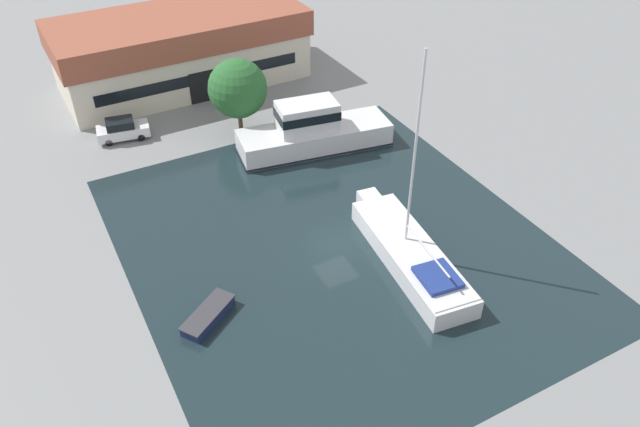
{
  "coord_description": "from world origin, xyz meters",
  "views": [
    {
      "loc": [
        -15.97,
        -27.48,
        26.7
      ],
      "look_at": [
        0.0,
        2.29,
        1.0
      ],
      "focal_mm": 35.0,
      "sensor_mm": 36.0,
      "label": 1
    }
  ],
  "objects_px": {
    "sailboat_moored": "(410,253)",
    "motor_cruiser": "(312,132)",
    "parked_car": "(122,129)",
    "quay_tree_near_building": "(238,88)",
    "small_dinghy": "(208,315)",
    "warehouse_building": "(181,49)"
  },
  "relations": [
    {
      "from": "motor_cruiser",
      "to": "parked_car",
      "type": "bearing_deg",
      "value": 64.94
    },
    {
      "from": "small_dinghy",
      "to": "quay_tree_near_building",
      "type": "bearing_deg",
      "value": -61.53
    },
    {
      "from": "warehouse_building",
      "to": "motor_cruiser",
      "type": "distance_m",
      "value": 17.86
    },
    {
      "from": "sailboat_moored",
      "to": "motor_cruiser",
      "type": "bearing_deg",
      "value": 92.63
    },
    {
      "from": "warehouse_building",
      "to": "small_dinghy",
      "type": "xyz_separation_m",
      "value": [
        -8.99,
        -31.04,
        -2.99
      ]
    },
    {
      "from": "sailboat_moored",
      "to": "motor_cruiser",
      "type": "relative_size",
      "value": 1.1
    },
    {
      "from": "warehouse_building",
      "to": "quay_tree_near_building",
      "type": "distance_m",
      "value": 11.86
    },
    {
      "from": "quay_tree_near_building",
      "to": "small_dinghy",
      "type": "height_order",
      "value": "quay_tree_near_building"
    },
    {
      "from": "quay_tree_near_building",
      "to": "motor_cruiser",
      "type": "xyz_separation_m",
      "value": [
        4.15,
        -5.2,
        -2.54
      ]
    },
    {
      "from": "sailboat_moored",
      "to": "small_dinghy",
      "type": "relative_size",
      "value": 3.66
    },
    {
      "from": "parked_car",
      "to": "small_dinghy",
      "type": "xyz_separation_m",
      "value": [
        -0.89,
        -22.88,
        -0.53
      ]
    },
    {
      "from": "warehouse_building",
      "to": "quay_tree_near_building",
      "type": "height_order",
      "value": "warehouse_building"
    },
    {
      "from": "quay_tree_near_building",
      "to": "parked_car",
      "type": "height_order",
      "value": "quay_tree_near_building"
    },
    {
      "from": "warehouse_building",
      "to": "quay_tree_near_building",
      "type": "xyz_separation_m",
      "value": [
        1.0,
        -11.8,
        0.71
      ]
    },
    {
      "from": "motor_cruiser",
      "to": "small_dinghy",
      "type": "bearing_deg",
      "value": 143.44
    },
    {
      "from": "small_dinghy",
      "to": "sailboat_moored",
      "type": "bearing_deg",
      "value": -130.08
    },
    {
      "from": "motor_cruiser",
      "to": "small_dinghy",
      "type": "distance_m",
      "value": 19.96
    },
    {
      "from": "sailboat_moored",
      "to": "warehouse_building",
      "type": "bearing_deg",
      "value": 103.85
    },
    {
      "from": "parked_car",
      "to": "motor_cruiser",
      "type": "distance_m",
      "value": 15.95
    },
    {
      "from": "sailboat_moored",
      "to": "motor_cruiser",
      "type": "distance_m",
      "value": 15.46
    },
    {
      "from": "warehouse_building",
      "to": "small_dinghy",
      "type": "distance_m",
      "value": 32.45
    },
    {
      "from": "quay_tree_near_building",
      "to": "motor_cruiser",
      "type": "height_order",
      "value": "quay_tree_near_building"
    }
  ]
}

